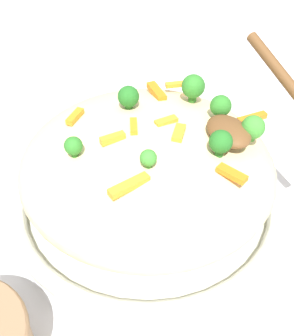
% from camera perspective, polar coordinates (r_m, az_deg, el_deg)
% --- Properties ---
extents(ground_plane, '(2.40, 2.40, 0.00)m').
position_cam_1_polar(ground_plane, '(0.51, -0.00, -6.42)').
color(ground_plane, silver).
extents(serving_bowl, '(0.32, 0.32, 0.04)m').
position_cam_1_polar(serving_bowl, '(0.49, -0.00, -4.57)').
color(serving_bowl, silver).
rests_on(serving_bowl, ground_plane).
extents(pasta_mound, '(0.28, 0.28, 0.09)m').
position_cam_1_polar(pasta_mound, '(0.45, -0.00, 0.59)').
color(pasta_mound, beige).
rests_on(pasta_mound, serving_bowl).
extents(carrot_piece_0, '(0.03, 0.03, 0.01)m').
position_cam_1_polar(carrot_piece_0, '(0.46, -9.94, 7.05)').
color(carrot_piece_0, orange).
rests_on(carrot_piece_0, pasta_mound).
extents(carrot_piece_1, '(0.01, 0.03, 0.01)m').
position_cam_1_polar(carrot_piece_1, '(0.44, 2.67, 6.41)').
color(carrot_piece_1, orange).
rests_on(carrot_piece_1, pasta_mound).
extents(carrot_piece_2, '(0.01, 0.04, 0.01)m').
position_cam_1_polar(carrot_piece_2, '(0.47, 14.31, 6.71)').
color(carrot_piece_2, orange).
rests_on(carrot_piece_2, pasta_mound).
extents(carrot_piece_3, '(0.03, 0.02, 0.01)m').
position_cam_1_polar(carrot_piece_3, '(0.43, -1.86, 5.68)').
color(carrot_piece_3, orange).
rests_on(carrot_piece_3, pasta_mound).
extents(carrot_piece_4, '(0.03, 0.02, 0.01)m').
position_cam_1_polar(carrot_piece_4, '(0.39, 11.65, -0.78)').
color(carrot_piece_4, orange).
rests_on(carrot_piece_4, pasta_mound).
extents(carrot_piece_5, '(0.03, 0.02, 0.01)m').
position_cam_1_polar(carrot_piece_5, '(0.42, 4.42, 4.86)').
color(carrot_piece_5, orange).
rests_on(carrot_piece_5, pasta_mound).
extents(carrot_piece_6, '(0.04, 0.01, 0.01)m').
position_cam_1_polar(carrot_piece_6, '(0.50, 1.32, 10.52)').
color(carrot_piece_6, orange).
rests_on(carrot_piece_6, pasta_mound).
extents(carrot_piece_7, '(0.02, 0.04, 0.01)m').
position_cam_1_polar(carrot_piece_7, '(0.37, -2.49, -2.43)').
color(carrot_piece_7, orange).
rests_on(carrot_piece_7, pasta_mound).
extents(carrot_piece_8, '(0.01, 0.03, 0.01)m').
position_cam_1_polar(carrot_piece_8, '(0.41, -4.81, 4.17)').
color(carrot_piece_8, orange).
rests_on(carrot_piece_8, pasta_mound).
extents(carrot_piece_9, '(0.01, 0.04, 0.01)m').
position_cam_1_polar(carrot_piece_9, '(0.52, 4.59, 11.50)').
color(carrot_piece_9, orange).
rests_on(carrot_piece_9, pasta_mound).
extents(broccoli_floret_0, '(0.02, 0.02, 0.03)m').
position_cam_1_polar(broccoli_floret_0, '(0.46, 10.09, 8.48)').
color(broccoli_floret_0, '#296820').
rests_on(broccoli_floret_0, pasta_mound).
extents(broccoli_floret_1, '(0.02, 0.02, 0.03)m').
position_cam_1_polar(broccoli_floret_1, '(0.46, -2.66, 9.78)').
color(broccoli_floret_1, '#205B1C').
rests_on(broccoli_floret_1, pasta_mound).
extents(broccoli_floret_2, '(0.02, 0.02, 0.03)m').
position_cam_1_polar(broccoli_floret_2, '(0.40, 10.16, 3.55)').
color(broccoli_floret_2, '#205B1C').
rests_on(broccoli_floret_2, pasta_mound).
extents(broccoli_floret_3, '(0.02, 0.02, 0.03)m').
position_cam_1_polar(broccoli_floret_3, '(0.43, 14.44, 5.44)').
color(broccoli_floret_3, '#377928').
rests_on(broccoli_floret_3, pasta_mound).
extents(broccoli_floret_4, '(0.02, 0.02, 0.02)m').
position_cam_1_polar(broccoli_floret_4, '(0.40, -10.08, 2.87)').
color(broccoli_floret_4, '#296820').
rests_on(broccoli_floret_4, pasta_mound).
extents(broccoli_floret_5, '(0.03, 0.03, 0.03)m').
position_cam_1_polar(broccoli_floret_5, '(0.48, 6.41, 11.11)').
color(broccoli_floret_5, '#296820').
rests_on(broccoli_floret_5, pasta_mound).
extents(broccoli_floret_6, '(0.02, 0.02, 0.02)m').
position_cam_1_polar(broccoli_floret_6, '(0.38, 0.19, 1.37)').
color(broccoli_floret_6, '#377928').
rests_on(broccoli_floret_6, pasta_mound).
extents(serving_spoon, '(0.16, 0.11, 0.07)m').
position_cam_1_polar(serving_spoon, '(0.44, 14.41, 7.01)').
color(serving_spoon, brown).
rests_on(serving_spoon, pasta_mound).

